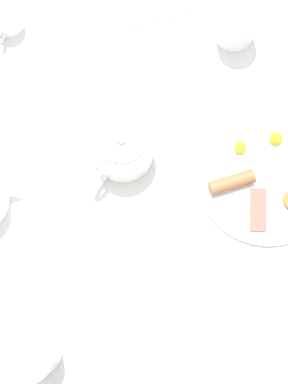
{
  "coord_description": "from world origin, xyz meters",
  "views": [
    {
      "loc": [
        0.21,
        0.04,
        1.82
      ],
      "look_at": [
        0.0,
        0.0,
        0.78
      ],
      "focal_mm": 50.0,
      "sensor_mm": 36.0,
      "label": 1
    }
  ],
  "objects_px": {
    "fork_by_plate": "(166,17)",
    "breakfast_plate": "(265,174)",
    "water_glass_short": "(35,356)",
    "fork_spare": "(163,258)",
    "wine_glass_spare": "(238,21)",
    "teapot_near": "(122,148)",
    "spoon_for_tea": "(61,67)",
    "creamer_jug": "(5,17)"
  },
  "relations": [
    {
      "from": "breakfast_plate",
      "to": "wine_glass_spare",
      "type": "distance_m",
      "value": 0.32
    },
    {
      "from": "water_glass_short",
      "to": "fork_by_plate",
      "type": "height_order",
      "value": "water_glass_short"
    },
    {
      "from": "fork_spare",
      "to": "breakfast_plate",
      "type": "bearing_deg",
      "value": 141.26
    },
    {
      "from": "wine_glass_spare",
      "to": "fork_spare",
      "type": "xyz_separation_m",
      "value": [
        0.5,
        -0.05,
        -0.06
      ]
    },
    {
      "from": "water_glass_short",
      "to": "wine_glass_spare",
      "type": "xyz_separation_m",
      "value": [
        -0.73,
        0.24,
        0.0
      ]
    },
    {
      "from": "spoon_for_tea",
      "to": "teapot_near",
      "type": "bearing_deg",
      "value": 46.93
    },
    {
      "from": "creamer_jug",
      "to": "spoon_for_tea",
      "type": "xyz_separation_m",
      "value": [
        0.07,
        0.13,
        -0.03
      ]
    },
    {
      "from": "wine_glass_spare",
      "to": "fork_spare",
      "type": "height_order",
      "value": "wine_glass_spare"
    },
    {
      "from": "water_glass_short",
      "to": "fork_spare",
      "type": "bearing_deg",
      "value": 139.74
    },
    {
      "from": "water_glass_short",
      "to": "spoon_for_tea",
      "type": "distance_m",
      "value": 0.59
    },
    {
      "from": "fork_by_plate",
      "to": "water_glass_short",
      "type": "bearing_deg",
      "value": -7.08
    },
    {
      "from": "water_glass_short",
      "to": "wine_glass_spare",
      "type": "height_order",
      "value": "wine_glass_spare"
    },
    {
      "from": "fork_by_plate",
      "to": "fork_spare",
      "type": "relative_size",
      "value": 1.13
    },
    {
      "from": "spoon_for_tea",
      "to": "breakfast_plate",
      "type": "bearing_deg",
      "value": 72.98
    },
    {
      "from": "fork_spare",
      "to": "wine_glass_spare",
      "type": "bearing_deg",
      "value": 174.34
    },
    {
      "from": "spoon_for_tea",
      "to": "fork_by_plate",
      "type": "bearing_deg",
      "value": 129.63
    },
    {
      "from": "wine_glass_spare",
      "to": "fork_by_plate",
      "type": "height_order",
      "value": "wine_glass_spare"
    },
    {
      "from": "breakfast_plate",
      "to": "fork_by_plate",
      "type": "bearing_deg",
      "value": -138.5
    },
    {
      "from": "spoon_for_tea",
      "to": "creamer_jug",
      "type": "bearing_deg",
      "value": -118.01
    },
    {
      "from": "water_glass_short",
      "to": "fork_spare",
      "type": "distance_m",
      "value": 0.3
    },
    {
      "from": "fork_by_plate",
      "to": "teapot_near",
      "type": "bearing_deg",
      "value": -4.2
    },
    {
      "from": "teapot_near",
      "to": "wine_glass_spare",
      "type": "distance_m",
      "value": 0.36
    },
    {
      "from": "teapot_near",
      "to": "creamer_jug",
      "type": "distance_m",
      "value": 0.38
    },
    {
      "from": "breakfast_plate",
      "to": "wine_glass_spare",
      "type": "bearing_deg",
      "value": -158.18
    },
    {
      "from": "water_glass_short",
      "to": "spoon_for_tea",
      "type": "relative_size",
      "value": 0.78
    },
    {
      "from": "breakfast_plate",
      "to": "spoon_for_tea",
      "type": "relative_size",
      "value": 2.05
    },
    {
      "from": "teapot_near",
      "to": "spoon_for_tea",
      "type": "xyz_separation_m",
      "value": [
        -0.16,
        -0.17,
        -0.05
      ]
    },
    {
      "from": "teapot_near",
      "to": "water_glass_short",
      "type": "distance_m",
      "value": 0.42
    },
    {
      "from": "creamer_jug",
      "to": "spoon_for_tea",
      "type": "bearing_deg",
      "value": 61.99
    },
    {
      "from": "wine_glass_spare",
      "to": "creamer_jug",
      "type": "relative_size",
      "value": 1.29
    },
    {
      "from": "fork_spare",
      "to": "fork_by_plate",
      "type": "bearing_deg",
      "value": -168.85
    },
    {
      "from": "wine_glass_spare",
      "to": "fork_by_plate",
      "type": "relative_size",
      "value": 0.71
    },
    {
      "from": "breakfast_plate",
      "to": "creamer_jug",
      "type": "relative_size",
      "value": 3.18
    },
    {
      "from": "breakfast_plate",
      "to": "water_glass_short",
      "type": "bearing_deg",
      "value": -39.54
    },
    {
      "from": "fork_by_plate",
      "to": "breakfast_plate",
      "type": "bearing_deg",
      "value": 41.5
    },
    {
      "from": "fork_by_plate",
      "to": "spoon_for_tea",
      "type": "relative_size",
      "value": 1.17
    },
    {
      "from": "wine_glass_spare",
      "to": "fork_spare",
      "type": "bearing_deg",
      "value": -5.66
    },
    {
      "from": "water_glass_short",
      "to": "wine_glass_spare",
      "type": "bearing_deg",
      "value": 161.62
    },
    {
      "from": "creamer_jug",
      "to": "fork_by_plate",
      "type": "distance_m",
      "value": 0.34
    },
    {
      "from": "water_glass_short",
      "to": "fork_spare",
      "type": "xyz_separation_m",
      "value": [
        -0.23,
        0.19,
        -0.05
      ]
    },
    {
      "from": "breakfast_plate",
      "to": "water_glass_short",
      "type": "xyz_separation_m",
      "value": [
        0.44,
        -0.36,
        0.05
      ]
    },
    {
      "from": "teapot_near",
      "to": "creamer_jug",
      "type": "height_order",
      "value": "teapot_near"
    }
  ]
}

